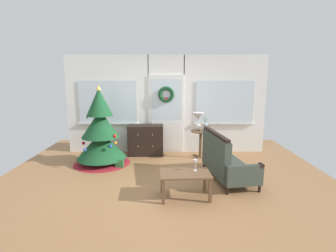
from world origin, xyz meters
TOP-DOWN VIEW (x-y plane):
  - ground_plane at (0.00, 0.00)m, footprint 6.76×6.76m
  - back_wall_with_door at (0.00, 2.08)m, footprint 5.20×0.19m
  - christmas_tree at (-1.50, 1.10)m, footprint 1.31×1.31m
  - dresser_cabinet at (-0.53, 1.79)m, footprint 0.92×0.47m
  - settee_sofa at (1.16, 0.15)m, footprint 0.92×1.56m
  - side_table at (0.85, 1.50)m, footprint 0.50×0.48m
  - table_lamp at (0.79, 1.54)m, footprint 0.28×0.28m
  - flower_vase at (0.95, 1.44)m, footprint 0.11×0.10m
  - coffee_table at (0.33, -0.64)m, footprint 0.87×0.57m
  - wine_glass at (0.51, -0.55)m, footprint 0.08×0.08m
  - gift_box at (-1.05, 0.85)m, footprint 0.18×0.16m

SIDE VIEW (x-z plane):
  - ground_plane at x=0.00m, z-range 0.00..0.00m
  - gift_box at x=-1.05m, z-range 0.00..0.18m
  - coffee_table at x=0.33m, z-range 0.15..0.59m
  - settee_sofa at x=1.16m, z-range -0.10..0.86m
  - dresser_cabinet at x=-0.53m, z-range 0.00..0.78m
  - side_table at x=0.85m, z-range 0.15..0.85m
  - wine_glass at x=0.51m, z-range 0.48..0.68m
  - christmas_tree at x=-1.50m, z-range -0.24..1.59m
  - flower_vase at x=0.95m, z-range 0.64..0.99m
  - table_lamp at x=0.79m, z-range 0.76..1.20m
  - back_wall_with_door at x=0.00m, z-range 0.01..2.56m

